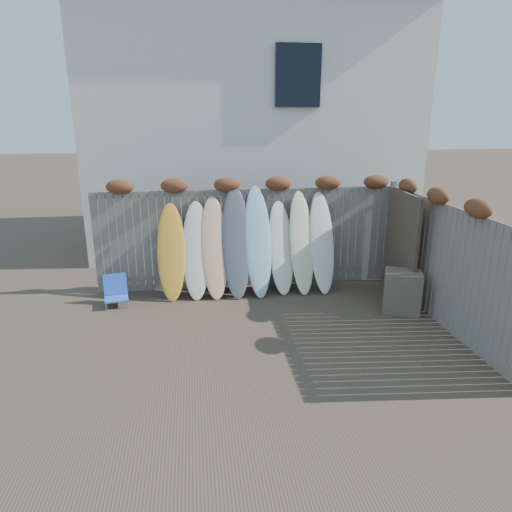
{
  "coord_description": "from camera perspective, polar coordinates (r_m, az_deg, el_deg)",
  "views": [
    {
      "loc": [
        -1.05,
        -6.4,
        3.35
      ],
      "look_at": [
        0.0,
        1.2,
        1.0
      ],
      "focal_mm": 32.0,
      "sensor_mm": 36.0,
      "label": 1
    }
  ],
  "objects": [
    {
      "name": "ground",
      "position": [
        7.31,
        1.31,
        -10.29
      ],
      "size": [
        80.0,
        80.0,
        0.0
      ],
      "primitive_type": "plane",
      "color": "#493A2D"
    },
    {
      "name": "surfboard_7",
      "position": [
        9.07,
        8.23,
        1.64
      ],
      "size": [
        0.54,
        0.72,
        1.94
      ],
      "primitive_type": "ellipsoid",
      "rotation": [
        -0.31,
        0.0,
        0.07
      ],
      "color": "silver",
      "rests_on": "ground"
    },
    {
      "name": "surfboard_4",
      "position": [
        8.77,
        0.25,
        1.76
      ],
      "size": [
        0.54,
        0.76,
        2.08
      ],
      "primitive_type": "ellipsoid",
      "rotation": [
        -0.31,
        0.0,
        0.04
      ],
      "color": "#97C1DD",
      "rests_on": "ground"
    },
    {
      "name": "house",
      "position": [
        13.0,
        -1.07,
        16.37
      ],
      "size": [
        8.5,
        5.5,
        6.33
      ],
      "color": "silver",
      "rests_on": "ground"
    },
    {
      "name": "lattice_panel",
      "position": [
        8.97,
        17.69,
        1.14
      ],
      "size": [
        0.11,
        1.36,
        2.04
      ],
      "primitive_type": "cube",
      "rotation": [
        0.0,
        0.0,
        -0.04
      ],
      "color": "#3A3023",
      "rests_on": "ground"
    },
    {
      "name": "right_fence",
      "position": [
        8.1,
        22.48,
        -0.12
      ],
      "size": [
        0.28,
        4.4,
        2.24
      ],
      "color": "slate",
      "rests_on": "ground"
    },
    {
      "name": "surfboard_1",
      "position": [
        8.74,
        -7.49,
        0.66
      ],
      "size": [
        0.58,
        0.69,
        1.82
      ],
      "primitive_type": "ellipsoid",
      "rotation": [
        -0.31,
        0.0,
        -0.09
      ],
      "color": "white",
      "rests_on": "ground"
    },
    {
      "name": "beach_chair",
      "position": [
        8.85,
        -17.12,
        -4.22
      ],
      "size": [
        0.49,
        0.51,
        0.56
      ],
      "color": "blue",
      "rests_on": "ground"
    },
    {
      "name": "surfboard_5",
      "position": [
        8.93,
        3.14,
        1.01
      ],
      "size": [
        0.55,
        0.68,
        1.78
      ],
      "primitive_type": "ellipsoid",
      "rotation": [
        -0.31,
        0.0,
        0.09
      ],
      "color": "silver",
      "rests_on": "ground"
    },
    {
      "name": "surfboard_2",
      "position": [
        8.72,
        -5.22,
        0.99
      ],
      "size": [
        0.54,
        0.69,
        1.9
      ],
      "primitive_type": "ellipsoid",
      "rotation": [
        -0.31,
        0.0,
        0.03
      ],
      "color": "#EAC875",
      "rests_on": "ground"
    },
    {
      "name": "back_fence",
      "position": [
        9.13,
        -0.66,
        3.3
      ],
      "size": [
        6.05,
        0.28,
        2.24
      ],
      "color": "slate",
      "rests_on": "ground"
    },
    {
      "name": "surfboard_3",
      "position": [
        8.73,
        -2.5,
        1.63
      ],
      "size": [
        0.56,
        0.74,
        2.07
      ],
      "primitive_type": "ellipsoid",
      "rotation": [
        -0.31,
        0.0,
        -0.02
      ],
      "color": "#4F525E",
      "rests_on": "ground"
    },
    {
      "name": "wooden_crate",
      "position": [
        8.56,
        17.8,
        -4.23
      ],
      "size": [
        0.79,
        0.73,
        0.74
      ],
      "primitive_type": "cube",
      "rotation": [
        0.0,
        0.0,
        -0.4
      ],
      "color": "brown",
      "rests_on": "ground"
    },
    {
      "name": "surfboard_0",
      "position": [
        8.76,
        -10.54,
        0.46
      ],
      "size": [
        0.55,
        0.66,
        1.8
      ],
      "primitive_type": "ellipsoid",
      "rotation": [
        -0.31,
        0.0,
        -0.04
      ],
      "color": "gold",
      "rests_on": "ground"
    },
    {
      "name": "surfboard_6",
      "position": [
        8.97,
        5.72,
        1.63
      ],
      "size": [
        0.52,
        0.73,
        1.97
      ],
      "primitive_type": "ellipsoid",
      "rotation": [
        -0.31,
        0.0,
        0.06
      ],
      "color": "beige",
      "rests_on": "ground"
    }
  ]
}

